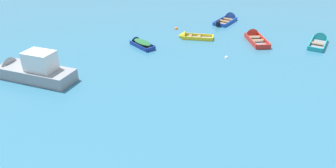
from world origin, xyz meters
TOP-DOWN VIEW (x-y plane):
  - rowboat_red_back_row_right at (11.08, 29.20)m, footprint 2.01×4.55m
  - rowboat_turquoise_midfield_right at (17.32, 26.88)m, footprint 3.98×4.15m
  - rowboat_deep_blue_distant_center at (-0.96, 29.78)m, footprint 2.42×3.46m
  - rowboat_blue_outer_left at (11.19, 36.18)m, footprint 4.12×4.05m
  - motor_launch_grey_far_left at (-10.22, 24.32)m, footprint 6.90×5.44m
  - rowboat_yellow_foreground_center at (4.38, 30.92)m, footprint 3.86×2.48m
  - mooring_buoy_between_boats_left at (3.90, 34.19)m, footprint 0.43×0.43m
  - mooring_buoy_midfield at (6.38, 24.94)m, footprint 0.35×0.35m

SIDE VIEW (x-z plane):
  - mooring_buoy_between_boats_left at x=3.90m, z-range -0.21..0.21m
  - mooring_buoy_midfield at x=6.38m, z-range -0.17..0.17m
  - rowboat_yellow_foreground_center at x=4.38m, z-range -0.40..0.72m
  - rowboat_blue_outer_left at x=11.19m, z-range -0.54..0.91m
  - rowboat_turquoise_midfield_right at x=17.32m, z-range -0.46..0.83m
  - rowboat_red_back_row_right at x=11.08m, z-range -0.46..0.90m
  - rowboat_deep_blue_distant_center at x=-0.96m, z-range -0.21..0.80m
  - motor_launch_grey_far_left at x=-10.22m, z-range -0.63..2.15m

